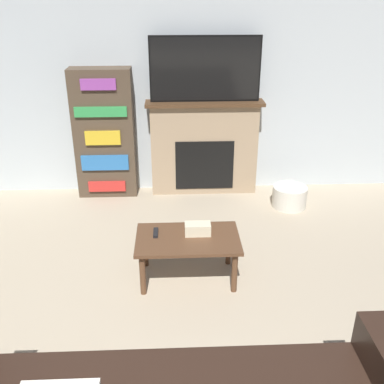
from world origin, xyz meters
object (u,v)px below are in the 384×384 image
Objects in this scene: fireplace at (204,147)px; coffee_table at (188,243)px; tv at (205,69)px; storage_basket at (289,196)px; bookshelf at (104,134)px.

fireplace is 1.55× the size of coffee_table.
tv reaches higher than storage_basket.
bookshelf is (-0.91, 1.80, 0.41)m from coffee_table.
tv reaches higher than fireplace.
tv is 3.14× the size of storage_basket.
tv is (0.00, -0.02, 0.92)m from fireplace.
bookshelf is 2.27m from storage_basket.
bookshelf is at bearing -178.91° from fireplace.
coffee_table is at bearing -132.27° from storage_basket.
bookshelf is at bearing 168.11° from storage_basket.
bookshelf reaches higher than coffee_table.
storage_basket is (1.23, 1.35, -0.23)m from coffee_table.
tv is 2.15m from coffee_table.
coffee_table is (-0.26, -1.80, -1.14)m from tv.
tv is 1.38m from bookshelf.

